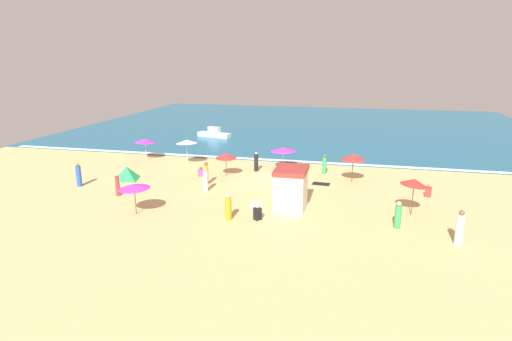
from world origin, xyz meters
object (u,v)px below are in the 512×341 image
object	(u,v)px
beachgoer_6	(398,215)
lifeguard_cabana	(291,188)
small_boat_0	(214,134)
beachgoer_3	(117,185)
beach_tent	(127,173)
beachgoer_10	(257,213)
beach_umbrella_2	(353,157)
beach_umbrella_3	(145,141)
beachgoer_9	(79,175)
beach_umbrella_5	(283,149)
beach_umbrella_1	(134,186)
beach_umbrella_6	(187,142)
beachgoer_5	(256,162)
beachgoer_8	(228,208)
beachgoer_7	(291,175)
beachgoer_1	(206,180)
beachgoer_2	(324,165)
beachgoer_11	(206,174)
beachgoer_12	(428,191)
beach_umbrella_4	(226,156)
beachgoer_4	(460,229)
beach_umbrella_0	(414,182)

from	to	relation	value
beachgoer_6	lifeguard_cabana	bearing A→B (deg)	164.68
small_boat_0	beachgoer_3	bearing A→B (deg)	-88.61
beach_tent	beachgoer_10	distance (m)	13.36
beach_umbrella_2	beach_umbrella_3	world-z (taller)	beach_umbrella_2
beachgoer_10	beachgoer_9	bearing A→B (deg)	166.43
beach_umbrella_5	beachgoer_9	distance (m)	16.16
beach_umbrella_1	beach_umbrella_6	size ratio (longest dim) A/B	0.98
beachgoer_5	beachgoer_8	world-z (taller)	beachgoer_5
beachgoer_6	beachgoer_10	world-z (taller)	beachgoer_6
beach_umbrella_2	beach_umbrella_5	bearing A→B (deg)	157.06
beachgoer_3	beachgoer_7	distance (m)	12.48
beachgoer_8	small_boat_0	distance (m)	26.42
beach_umbrella_3	beachgoer_1	world-z (taller)	beach_umbrella_3
beach_umbrella_6	beachgoer_8	size ratio (longest dim) A/B	1.68
beach_umbrella_5	beachgoer_2	size ratio (longest dim) A/B	1.39
beachgoer_11	beachgoer_12	bearing A→B (deg)	2.95
beachgoer_3	beachgoer_12	size ratio (longest dim) A/B	1.82
beachgoer_2	beachgoer_11	distance (m)	9.81
beachgoer_6	beach_umbrella_4	bearing A→B (deg)	147.36
beachgoer_5	beachgoer_12	xyz separation A→B (m)	(13.06, -3.83, -0.38)
beachgoer_7	beachgoer_10	size ratio (longest dim) A/B	1.68
beachgoer_9	beachgoer_12	xyz separation A→B (m)	(24.85, 3.39, -0.46)
lifeguard_cabana	beachgoer_1	bearing A→B (deg)	161.73
beachgoer_9	beachgoer_11	bearing A→B (deg)	15.91
beach_umbrella_6	beachgoer_4	world-z (taller)	beach_umbrella_6
beach_umbrella_0	beachgoer_11	size ratio (longest dim) A/B	1.33
beach_umbrella_0	beachgoer_1	world-z (taller)	beach_umbrella_0
beach_umbrella_4	beach_tent	bearing A→B (deg)	-160.20
beach_umbrella_1	beachgoer_3	distance (m)	4.28
beachgoer_9	small_boat_0	distance (m)	21.18
beach_umbrella_3	beachgoer_10	xyz separation A→B (m)	(13.52, -12.24, -1.38)
beach_umbrella_4	beach_tent	world-z (taller)	beach_umbrella_4
beach_umbrella_0	beachgoer_6	distance (m)	2.86
beachgoer_7	beachgoer_9	size ratio (longest dim) A/B	0.92
beachgoer_5	beachgoer_10	world-z (taller)	beachgoer_5
beachgoer_10	beachgoer_11	xyz separation A→B (m)	(-5.35, 6.05, 0.42)
beach_umbrella_2	beach_umbrella_3	bearing A→B (deg)	170.71
beachgoer_1	beach_tent	bearing A→B (deg)	167.99
beachgoer_6	beachgoer_9	world-z (taller)	beachgoer_9
beach_umbrella_2	beachgoer_9	bearing A→B (deg)	-163.88
beach_umbrella_0	beach_umbrella_2	distance (m)	7.21
beachgoer_11	beachgoer_12	distance (m)	15.84
lifeguard_cabana	beach_umbrella_3	distance (m)	18.08
beachgoer_4	beachgoer_8	world-z (taller)	beachgoer_4
beachgoer_5	beachgoer_12	bearing A→B (deg)	-16.35
beach_umbrella_0	beachgoer_10	bearing A→B (deg)	-161.80
beachgoer_2	beachgoer_9	bearing A→B (deg)	-156.30
beach_umbrella_0	beach_umbrella_1	distance (m)	16.80
beachgoer_12	small_boat_0	size ratio (longest dim) A/B	0.21
lifeguard_cabana	beachgoer_3	distance (m)	12.04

